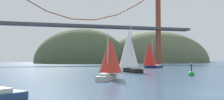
# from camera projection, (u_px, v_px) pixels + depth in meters

# --- Properties ---
(ground_plane) EXTENTS (360.00, 360.00, 0.00)m
(ground_plane) POSITION_uv_depth(u_px,v_px,m) (218.00, 93.00, 21.44)
(ground_plane) COLOR #2D4760
(headland_center) EXTENTS (63.00, 44.00, 46.70)m
(headland_center) POSITION_uv_depth(u_px,v_px,m) (82.00, 63.00, 153.11)
(headland_center) COLOR #4C5B3D
(headland_center) RESTS_ON ground_plane
(headland_right) EXTENTS (83.37, 44.00, 45.88)m
(headland_right) POSITION_uv_depth(u_px,v_px,m) (157.00, 62.00, 167.23)
(headland_right) COLOR #5B6647
(headland_right) RESTS_ON ground_plane
(suspension_bridge) EXTENTS (117.97, 6.00, 41.86)m
(suspension_bridge) POSITION_uv_depth(u_px,v_px,m) (83.00, 24.00, 113.89)
(suspension_bridge) COLOR brown
(suspension_bridge) RESTS_ON ground_plane
(sailboat_white_mainsail) EXTENTS (4.75, 8.78, 11.07)m
(sailboat_white_mainsail) POSITION_uv_depth(u_px,v_px,m) (129.00, 49.00, 55.32)
(sailboat_white_mainsail) COLOR black
(sailboat_white_mainsail) RESTS_ON ground_plane
(sailboat_scarlet_sail) EXTENTS (5.58, 6.93, 7.10)m
(sailboat_scarlet_sail) POSITION_uv_depth(u_px,v_px,m) (110.00, 57.00, 35.66)
(sailboat_scarlet_sail) COLOR #B7B2A8
(sailboat_scarlet_sail) RESTS_ON ground_plane
(sailboat_red_spinnaker) EXTENTS (8.75, 6.26, 10.04)m
(sailboat_red_spinnaker) POSITION_uv_depth(u_px,v_px,m) (150.00, 55.00, 76.17)
(sailboat_red_spinnaker) COLOR #191E4C
(sailboat_red_spinnaker) RESTS_ON ground_plane
(channel_buoy) EXTENTS (1.10, 1.10, 2.64)m
(channel_buoy) POSITION_uv_depth(u_px,v_px,m) (191.00, 74.00, 42.57)
(channel_buoy) COLOR green
(channel_buoy) RESTS_ON ground_plane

